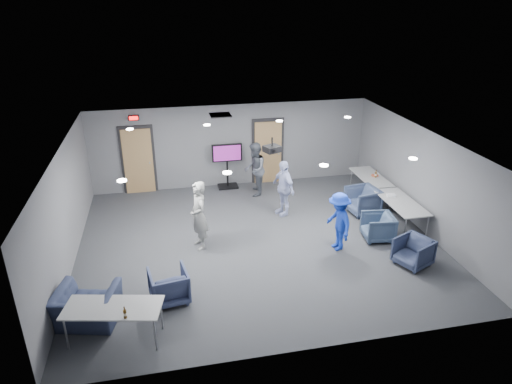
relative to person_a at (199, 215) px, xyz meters
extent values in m
plane|color=#373A3E|center=(1.47, -0.07, -0.88)|extent=(9.00, 9.00, 0.00)
plane|color=white|center=(1.47, -0.07, 1.82)|extent=(9.00, 9.00, 0.00)
cube|color=slate|center=(1.47, 3.93, 0.47)|extent=(9.00, 0.02, 2.70)
cube|color=slate|center=(1.47, -4.07, 0.47)|extent=(9.00, 0.02, 2.70)
cube|color=slate|center=(-3.03, -0.07, 0.47)|extent=(0.02, 8.00, 2.70)
cube|color=slate|center=(5.97, -0.07, 0.47)|extent=(0.02, 8.00, 2.70)
cube|color=black|center=(-1.53, 3.90, 0.20)|extent=(1.06, 0.06, 2.24)
cube|color=tan|center=(-1.53, 3.86, 0.17)|extent=(0.90, 0.05, 2.10)
cylinder|color=#96999E|center=(-1.18, 3.81, 0.12)|extent=(0.04, 0.10, 0.04)
cube|color=black|center=(2.67, 3.90, 0.20)|extent=(1.06, 0.06, 2.24)
cube|color=tan|center=(2.67, 3.86, 0.17)|extent=(0.90, 0.05, 2.10)
cylinder|color=#96999E|center=(3.02, 3.81, 0.12)|extent=(0.04, 0.10, 0.04)
cube|color=black|center=(-1.53, 3.87, 1.57)|extent=(0.32, 0.06, 0.16)
cube|color=#FF0C0C|center=(-1.53, 3.83, 1.57)|extent=(0.26, 0.02, 0.11)
cube|color=black|center=(0.97, 2.73, 1.80)|extent=(0.60, 0.60, 0.03)
cylinder|color=white|center=(-1.53, -1.87, 1.80)|extent=(0.18, 0.18, 0.02)
cylinder|color=white|center=(-1.53, 1.73, 1.80)|extent=(0.18, 0.18, 0.02)
cylinder|color=white|center=(0.47, -1.87, 1.80)|extent=(0.18, 0.18, 0.02)
cylinder|color=white|center=(0.47, 1.73, 1.80)|extent=(0.18, 0.18, 0.02)
cylinder|color=white|center=(2.47, -1.87, 1.80)|extent=(0.18, 0.18, 0.02)
cylinder|color=white|center=(2.47, 1.73, 1.80)|extent=(0.18, 0.18, 0.02)
cylinder|color=white|center=(4.47, -1.87, 1.80)|extent=(0.18, 0.18, 0.02)
cylinder|color=white|center=(4.47, 1.73, 1.80)|extent=(0.18, 0.18, 0.02)
imported|color=#939693|center=(0.00, 0.00, 0.00)|extent=(0.56, 0.72, 1.76)
imported|color=#545A65|center=(2.02, 2.93, -0.03)|extent=(0.83, 0.96, 1.70)
imported|color=#C3CDFB|center=(2.54, 1.39, -0.06)|extent=(0.70, 1.04, 1.63)
imported|color=#1C3BBA|center=(3.36, -0.79, -0.13)|extent=(0.67, 1.03, 1.51)
imported|color=#3B4967|center=(4.82, 0.99, -0.49)|extent=(0.96, 0.94, 0.77)
imported|color=#3C4E69|center=(4.56, -0.56, -0.54)|extent=(0.85, 0.83, 0.69)
imported|color=#333C58|center=(4.82, -1.88, -0.54)|extent=(0.99, 0.98, 0.69)
imported|color=#3D466A|center=(-0.84, -2.07, -0.52)|extent=(0.88, 0.90, 0.71)
imported|color=#313955|center=(-2.41, -2.47, -0.51)|extent=(1.35, 1.25, 0.74)
cube|color=#A6A8AB|center=(5.47, 1.90, -0.17)|extent=(0.73, 1.75, 0.03)
cylinder|color=#96999E|center=(5.19, 2.69, -0.53)|extent=(0.04, 0.04, 0.70)
cylinder|color=#96999E|center=(5.19, 1.10, -0.53)|extent=(0.04, 0.04, 0.70)
cylinder|color=#96999E|center=(5.76, 2.69, -0.53)|extent=(0.04, 0.04, 0.70)
cylinder|color=#96999E|center=(5.76, 1.10, -0.53)|extent=(0.04, 0.04, 0.70)
cube|color=#A6A8AB|center=(5.47, 0.00, -0.17)|extent=(0.79, 1.88, 0.03)
cylinder|color=#96999E|center=(5.16, 0.86, -0.53)|extent=(0.04, 0.04, 0.70)
cylinder|color=#96999E|center=(5.16, -0.87, -0.53)|extent=(0.04, 0.04, 0.70)
cylinder|color=#96999E|center=(5.78, 0.86, -0.53)|extent=(0.04, 0.04, 0.70)
cylinder|color=#96999E|center=(5.78, -0.87, -0.53)|extent=(0.04, 0.04, 0.70)
cube|color=#A6A8AB|center=(-1.85, -3.07, -0.17)|extent=(1.86, 1.08, 0.03)
cylinder|color=#96999E|center=(-1.01, -2.96, -0.53)|extent=(0.04, 0.04, 0.70)
cylinder|color=#96999E|center=(-2.56, -2.62, -0.53)|extent=(0.04, 0.04, 0.70)
cylinder|color=#96999E|center=(-1.13, -3.51, -0.53)|extent=(0.04, 0.04, 0.70)
cylinder|color=#96999E|center=(-2.68, -3.17, -0.53)|extent=(0.04, 0.04, 0.70)
cylinder|color=#4F330D|center=(-1.60, -3.42, -0.07)|extent=(0.06, 0.06, 0.16)
cylinder|color=#4F330D|center=(-1.60, -3.42, 0.05)|extent=(0.02, 0.02, 0.07)
cylinder|color=beige|center=(-1.60, -3.42, -0.07)|extent=(0.06, 0.06, 0.05)
cylinder|color=#4F330D|center=(5.58, 1.80, -0.07)|extent=(0.06, 0.06, 0.17)
cylinder|color=#4F330D|center=(5.58, 1.80, 0.06)|extent=(0.02, 0.02, 0.08)
cylinder|color=beige|center=(5.58, 1.80, -0.07)|extent=(0.06, 0.06, 0.06)
cube|color=#C25130|center=(5.60, 1.91, -0.13)|extent=(0.21, 0.16, 0.04)
cube|color=silver|center=(5.38, 0.40, -0.12)|extent=(0.26, 0.20, 0.05)
cube|color=black|center=(1.27, 3.68, -0.85)|extent=(0.65, 0.46, 0.06)
cylinder|color=black|center=(1.27, 3.68, -0.28)|extent=(0.06, 0.06, 1.11)
cube|color=black|center=(1.27, 3.68, 0.32)|extent=(0.97, 0.07, 0.57)
cube|color=#751A74|center=(1.27, 3.63, 0.32)|extent=(0.88, 0.01, 0.50)
cylinder|color=black|center=(1.90, 0.24, 1.70)|extent=(0.04, 0.04, 0.22)
cube|color=black|center=(1.90, 0.24, 1.52)|extent=(0.48, 0.45, 0.15)
cylinder|color=black|center=(1.90, 0.07, 1.52)|extent=(0.08, 0.06, 0.08)
camera|label=1|loc=(-0.70, -10.14, 5.04)|focal=32.00mm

